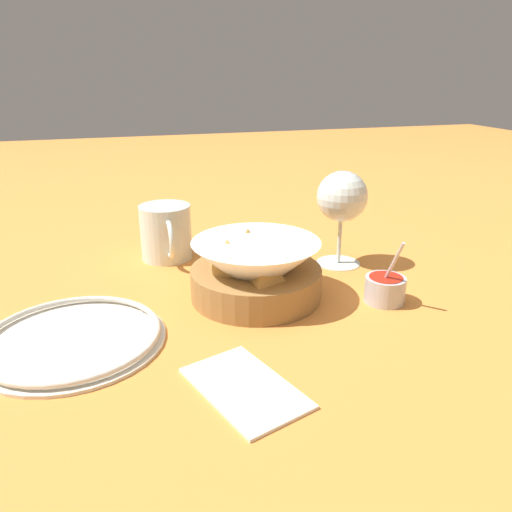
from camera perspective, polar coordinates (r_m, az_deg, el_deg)
The scene contains 7 objects.
ground_plane at distance 0.81m, azimuth 1.42°, elevation -3.78°, with size 4.00×4.00×0.00m, color orange.
food_basket at distance 0.76m, azimuth -0.06°, elevation -1.80°, with size 0.20×0.20×0.10m.
sauce_cup at distance 0.78m, azimuth 14.53°, elevation -3.55°, with size 0.07×0.06×0.11m.
wine_glass at distance 0.89m, azimuth 9.80°, elevation 6.38°, with size 0.09×0.09×0.17m.
beer_mug at distance 0.94m, azimuth -10.22°, elevation 2.47°, with size 0.13×0.09×0.10m.
side_plate at distance 0.70m, azimuth -20.28°, elevation -8.76°, with size 0.24×0.24×0.01m.
napkin at distance 0.57m, azimuth -1.28°, elevation -14.66°, with size 0.17×0.13×0.01m.
Camera 1 is at (0.70, -0.23, 0.34)m, focal length 35.00 mm.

